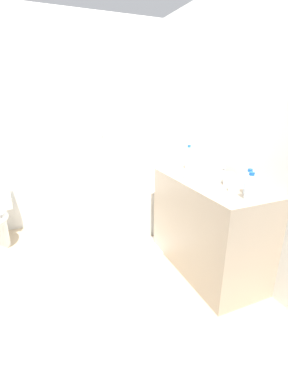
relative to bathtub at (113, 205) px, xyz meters
name	(u,v)px	position (x,y,z in m)	size (l,w,h in m)	color
ground_plane	(87,280)	(-0.51, -0.88, -0.28)	(3.63, 3.63, 0.00)	tan
wall_back_tiled	(56,126)	(-0.51, 0.44, 0.90)	(3.03, 0.10, 2.36)	silver
wall_right_mirror	(229,134)	(0.86, -0.88, 0.90)	(0.10, 2.95, 2.36)	silver
bathtub	(113,205)	(0.00, 0.00, 0.00)	(1.51, 0.79, 1.17)	white
vanity_counter	(207,226)	(0.54, -1.10, 0.13)	(0.52, 1.11, 0.83)	tan
sink_basin	(204,175)	(0.53, -1.02, 0.58)	(0.35, 0.35, 0.06)	white
sink_faucet	(223,172)	(0.73, -1.02, 0.58)	(0.12, 0.15, 0.08)	#A9A9AF
water_bottle_0	(189,158)	(0.57, -0.69, 0.66)	(0.06, 0.06, 0.23)	silver
water_bottle_1	(250,187)	(0.52, -1.55, 0.64)	(0.06, 0.06, 0.19)	silver
water_bottle_2	(249,182)	(0.59, -1.46, 0.63)	(0.06, 0.06, 0.18)	silver
drinking_glass_0	(229,179)	(0.59, -1.25, 0.60)	(0.08, 0.08, 0.10)	white
drinking_glass_1	(193,166)	(0.56, -0.78, 0.60)	(0.06, 0.06, 0.09)	white
drinking_glass_2	(234,186)	(0.53, -1.38, 0.59)	(0.08, 0.08, 0.08)	white
bath_mat	(134,250)	(0.03, -0.61, -0.28)	(0.67, 0.34, 0.01)	white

